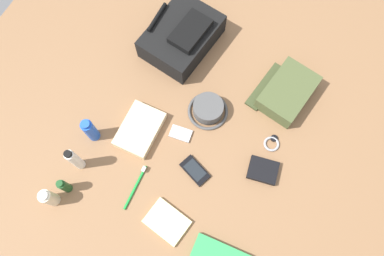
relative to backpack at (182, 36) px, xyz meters
name	(u,v)px	position (x,y,z in m)	size (l,w,h in m)	color
ground_plane	(192,132)	(-0.34, -0.22, -0.07)	(2.64, 2.02, 0.02)	brown
backpack	(182,36)	(0.00, 0.00, 0.00)	(0.35, 0.28, 0.13)	black
toiletry_pouch	(287,92)	(-0.03, -0.49, -0.02)	(0.27, 0.24, 0.07)	#47512D
bucket_hat	(208,109)	(-0.24, -0.24, -0.03)	(0.16, 0.16, 0.06)	#4B4B4B
lotion_bottle	(49,198)	(-0.81, 0.12, 0.00)	(0.05, 0.05, 0.12)	beige
shampoo_bottle	(64,186)	(-0.75, 0.10, -0.01)	(0.03, 0.03, 0.10)	#19471E
toothpaste_tube	(75,160)	(-0.65, 0.10, 0.02)	(0.04, 0.04, 0.17)	white
deodorant_spray	(90,130)	(-0.53, 0.12, 0.01)	(0.04, 0.04, 0.14)	blue
cell_phone	(195,170)	(-0.48, -0.30, -0.05)	(0.10, 0.13, 0.01)	black
media_player	(181,134)	(-0.37, -0.18, -0.05)	(0.06, 0.09, 0.01)	#B7B7BC
wristwatch	(272,143)	(-0.24, -0.52, -0.05)	(0.07, 0.06, 0.01)	#99999E
toothbrush	(136,185)	(-0.63, -0.13, -0.05)	(0.18, 0.02, 0.02)	#198C33
wallet	(263,170)	(-0.36, -0.53, -0.04)	(0.09, 0.11, 0.02)	black
notepad	(167,222)	(-0.69, -0.30, -0.05)	(0.11, 0.15, 0.02)	beige
folded_towel	(140,129)	(-0.43, -0.03, -0.04)	(0.20, 0.14, 0.04)	beige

